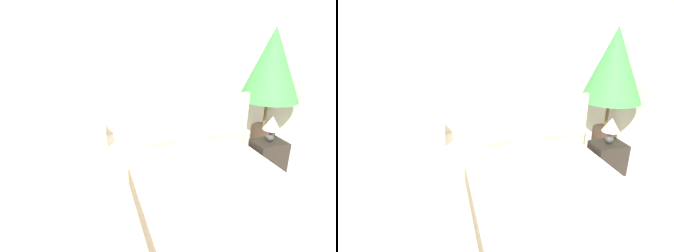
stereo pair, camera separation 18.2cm
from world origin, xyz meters
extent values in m
cube|color=silver|center=(0.00, 3.80, 1.45)|extent=(10.00, 0.06, 2.90)
cube|color=brown|center=(0.16, 1.34, 0.13)|extent=(1.87, 2.11, 0.25)
cube|color=white|center=(0.16, 1.34, 0.35)|extent=(1.84, 2.07, 0.20)
cube|color=tan|center=(0.16, 2.42, 0.63)|extent=(1.91, 0.06, 1.25)
cube|color=beige|center=(-0.26, 2.19, 0.52)|extent=(0.50, 0.32, 0.14)
cube|color=beige|center=(0.58, 2.19, 0.52)|extent=(0.50, 0.32, 0.14)
cube|color=silver|center=(-0.77, 3.11, 0.22)|extent=(0.69, 0.72, 0.43)
cube|color=silver|center=(-0.76, 3.43, 0.67)|extent=(0.67, 0.08, 0.48)
cube|color=silver|center=(-1.06, 3.12, 0.54)|extent=(0.12, 0.63, 0.21)
cube|color=silver|center=(-0.49, 3.10, 0.54)|extent=(0.12, 0.63, 0.21)
cube|color=silver|center=(0.22, 3.11, 0.22)|extent=(0.69, 0.71, 0.43)
cube|color=silver|center=(0.23, 3.43, 0.67)|extent=(0.67, 0.08, 0.48)
cube|color=silver|center=(-0.06, 3.12, 0.54)|extent=(0.12, 0.63, 0.21)
cube|color=silver|center=(0.51, 3.10, 0.54)|extent=(0.12, 0.63, 0.21)
cylinder|color=#38281E|center=(1.97, 3.07, 0.19)|extent=(0.45, 0.45, 0.38)
cylinder|color=brown|center=(1.97, 3.07, 0.65)|extent=(0.06, 0.06, 0.53)
cone|color=#387F3D|center=(1.97, 3.07, 1.56)|extent=(1.07, 1.07, 1.30)
cube|color=black|center=(1.42, 2.18, 0.25)|extent=(0.50, 0.38, 0.50)
sphere|color=#333333|center=(1.42, 2.19, 0.57)|extent=(0.13, 0.13, 0.13)
cylinder|color=#333333|center=(1.42, 2.19, 0.66)|extent=(0.02, 0.02, 0.07)
cone|color=beige|center=(1.42, 2.19, 0.80)|extent=(0.26, 0.26, 0.21)
camera|label=1|loc=(-1.19, -0.93, 2.15)|focal=28.00mm
camera|label=2|loc=(-1.01, -0.98, 2.15)|focal=28.00mm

